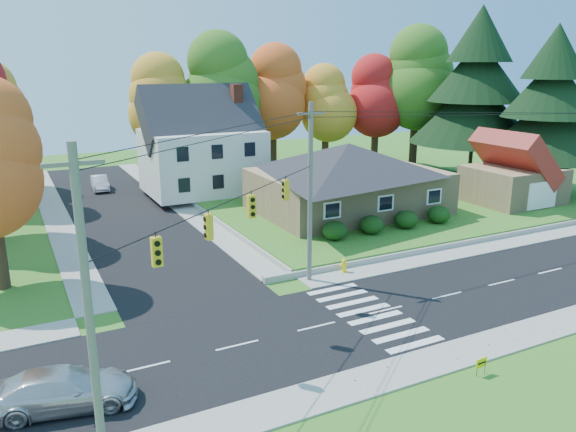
% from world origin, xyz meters
% --- Properties ---
extents(ground, '(120.00, 120.00, 0.00)m').
position_xyz_m(ground, '(0.00, 0.00, 0.00)').
color(ground, '#3D7923').
extents(road_main, '(90.00, 8.00, 0.02)m').
position_xyz_m(road_main, '(0.00, 0.00, 0.01)').
color(road_main, black).
rests_on(road_main, ground).
extents(road_cross, '(8.00, 44.00, 0.02)m').
position_xyz_m(road_cross, '(-8.00, 26.00, 0.01)').
color(road_cross, black).
rests_on(road_cross, ground).
extents(sidewalk_north, '(90.00, 2.00, 0.08)m').
position_xyz_m(sidewalk_north, '(0.00, 5.00, 0.04)').
color(sidewalk_north, '#9C9A90').
rests_on(sidewalk_north, ground).
extents(sidewalk_south, '(90.00, 2.00, 0.08)m').
position_xyz_m(sidewalk_south, '(0.00, -5.00, 0.04)').
color(sidewalk_south, '#9C9A90').
rests_on(sidewalk_south, ground).
extents(lawn, '(30.00, 30.00, 0.50)m').
position_xyz_m(lawn, '(13.00, 21.00, 0.25)').
color(lawn, '#3D7923').
rests_on(lawn, ground).
extents(ranch_house, '(14.60, 10.60, 5.40)m').
position_xyz_m(ranch_house, '(8.00, 16.00, 3.27)').
color(ranch_house, tan).
rests_on(ranch_house, lawn).
extents(colonial_house, '(10.40, 8.40, 9.60)m').
position_xyz_m(colonial_house, '(0.04, 28.00, 4.58)').
color(colonial_house, silver).
rests_on(colonial_house, lawn).
extents(garage, '(7.30, 6.30, 4.60)m').
position_xyz_m(garage, '(22.00, 11.99, 2.84)').
color(garage, tan).
rests_on(garage, lawn).
extents(hedge_row, '(10.70, 1.70, 1.27)m').
position_xyz_m(hedge_row, '(7.50, 9.80, 1.14)').
color(hedge_row, '#163A10').
rests_on(hedge_row, lawn).
extents(traffic_infrastructure, '(38.10, 10.66, 10.00)m').
position_xyz_m(traffic_infrastructure, '(-0.15, 1.35, 5.15)').
color(traffic_infrastructure, '#666059').
rests_on(traffic_infrastructure, ground).
extents(tree_lot_0, '(6.72, 6.72, 12.51)m').
position_xyz_m(tree_lot_0, '(-2.00, 34.00, 8.31)').
color(tree_lot_0, '#3F2A19').
rests_on(tree_lot_0, lawn).
extents(tree_lot_1, '(7.84, 7.84, 14.60)m').
position_xyz_m(tree_lot_1, '(4.00, 33.00, 9.61)').
color(tree_lot_1, '#3F2A19').
rests_on(tree_lot_1, lawn).
extents(tree_lot_2, '(7.28, 7.28, 13.56)m').
position_xyz_m(tree_lot_2, '(10.00, 34.00, 8.96)').
color(tree_lot_2, '#3F2A19').
rests_on(tree_lot_2, lawn).
extents(tree_lot_3, '(6.16, 6.16, 11.47)m').
position_xyz_m(tree_lot_3, '(16.00, 33.00, 7.65)').
color(tree_lot_3, '#3F2A19').
rests_on(tree_lot_3, lawn).
extents(tree_lot_4, '(6.72, 6.72, 12.51)m').
position_xyz_m(tree_lot_4, '(22.00, 32.00, 8.31)').
color(tree_lot_4, '#3F2A19').
rests_on(tree_lot_4, lawn).
extents(tree_lot_5, '(8.40, 8.40, 15.64)m').
position_xyz_m(tree_lot_5, '(26.00, 30.00, 10.27)').
color(tree_lot_5, '#3F2A19').
rests_on(tree_lot_5, lawn).
extents(conifer_east_a, '(12.80, 12.80, 16.96)m').
position_xyz_m(conifer_east_a, '(27.00, 22.00, 9.39)').
color(conifer_east_a, '#3F2A19').
rests_on(conifer_east_a, lawn).
extents(conifer_east_b, '(11.20, 11.20, 14.84)m').
position_xyz_m(conifer_east_b, '(28.00, 14.00, 8.28)').
color(conifer_east_b, '#3F2A19').
rests_on(conifer_east_b, lawn).
extents(silver_sedan, '(5.37, 3.01, 1.47)m').
position_xyz_m(silver_sedan, '(-15.22, -1.46, 0.76)').
color(silver_sedan, silver).
rests_on(silver_sedan, road_main).
extents(white_car, '(1.71, 4.23, 1.37)m').
position_xyz_m(white_car, '(-8.14, 35.03, 0.70)').
color(white_car, silver).
rests_on(white_car, road_cross).
extents(fire_hydrant, '(0.51, 0.39, 0.89)m').
position_xyz_m(fire_hydrant, '(0.92, 5.35, 0.42)').
color(fire_hydrant, yellow).
rests_on(fire_hydrant, ground).
extents(yard_sign, '(0.58, 0.07, 0.73)m').
position_xyz_m(yard_sign, '(-0.29, -6.60, 0.52)').
color(yard_sign, black).
rests_on(yard_sign, ground).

